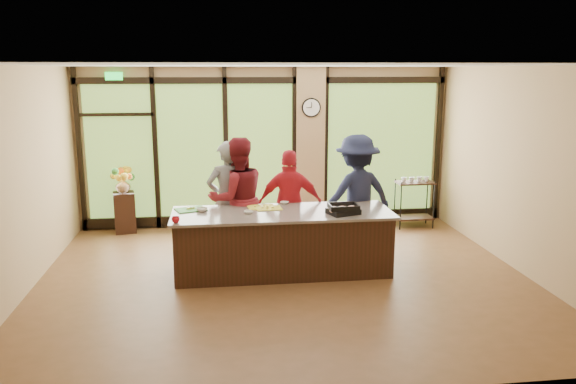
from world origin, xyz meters
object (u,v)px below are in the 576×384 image
object	(u,v)px
cook_right	(356,195)
bar_cart	(414,197)
flower_stand	(125,212)
roasting_pan	(343,211)
cook_left	(227,200)
island_base	(282,243)

from	to	relation	value
cook_right	bar_cart	bearing A→B (deg)	-150.91
cook_right	flower_stand	bearing A→B (deg)	-38.67
bar_cart	roasting_pan	bearing A→B (deg)	-129.81
cook_left	bar_cart	size ratio (longest dim) A/B	1.93
cook_right	bar_cart	distance (m)	2.11
flower_stand	cook_left	bearing A→B (deg)	-52.42
flower_stand	bar_cart	bearing A→B (deg)	-14.48
island_base	roasting_pan	xyz separation A→B (m)	(0.85, -0.23, 0.52)
flower_stand	bar_cart	size ratio (longest dim) A/B	0.77
cook_right	roasting_pan	bearing A→B (deg)	50.66
island_base	flower_stand	world-z (taller)	island_base
cook_right	flower_stand	xyz separation A→B (m)	(-3.92, 1.75, -0.60)
flower_stand	cook_right	bearing A→B (deg)	-35.14
cook_left	cook_right	size ratio (longest dim) A/B	0.96
island_base	cook_right	world-z (taller)	cook_right
cook_left	flower_stand	world-z (taller)	cook_left
cook_left	cook_right	world-z (taller)	cook_right
cook_right	roasting_pan	size ratio (longest dim) A/B	4.69
island_base	flower_stand	bearing A→B (deg)	137.14
island_base	bar_cart	bearing A→B (deg)	37.46
cook_left	flower_stand	bearing A→B (deg)	-61.05
roasting_pan	flower_stand	distance (m)	4.44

